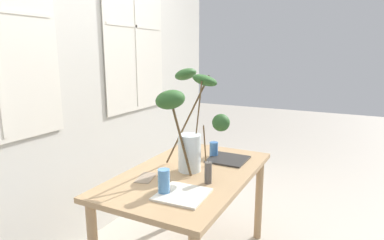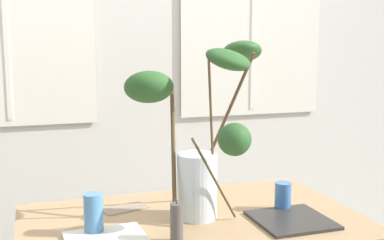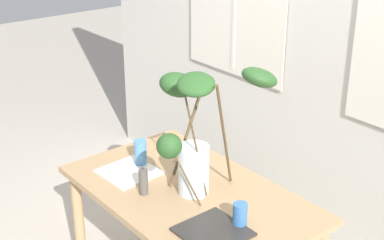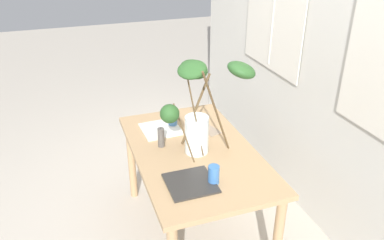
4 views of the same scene
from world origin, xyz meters
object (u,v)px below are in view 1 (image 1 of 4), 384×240
at_px(vase_with_branches, 189,121).
at_px(pillar_candle, 208,173).
at_px(drinking_glass_blue_right, 214,149).
at_px(plate_square_right, 228,159).
at_px(drinking_glass_blue_left, 164,182).
at_px(dining_table, 190,185).
at_px(plate_square_left, 182,194).

height_order(vase_with_branches, pillar_candle, vase_with_branches).
xyz_separation_m(drinking_glass_blue_right, plate_square_right, (-0.03, -0.13, -0.05)).
bearing_deg(drinking_glass_blue_left, dining_table, 5.00).
relative_size(plate_square_left, pillar_candle, 1.84).
relative_size(vase_with_branches, drinking_glass_blue_left, 4.78).
bearing_deg(dining_table, drinking_glass_blue_left, -175.00).
relative_size(dining_table, vase_with_branches, 1.83).
bearing_deg(drinking_glass_blue_right, plate_square_right, -104.12).
height_order(drinking_glass_blue_right, pillar_candle, pillar_candle).
height_order(vase_with_branches, plate_square_right, vase_with_branches).
relative_size(plate_square_left, plate_square_right, 0.98).
bearing_deg(drinking_glass_blue_left, plate_square_left, -72.58).
distance_m(drinking_glass_blue_left, plate_square_left, 0.13).
height_order(dining_table, plate_square_right, plate_square_right).
xyz_separation_m(dining_table, drinking_glass_blue_right, (0.38, -0.01, 0.15)).
distance_m(dining_table, plate_square_right, 0.39).
xyz_separation_m(drinking_glass_blue_left, pillar_candle, (0.26, -0.16, -0.01)).
height_order(vase_with_branches, drinking_glass_blue_right, vase_with_branches).
relative_size(vase_with_branches, plate_square_right, 2.57).
bearing_deg(plate_square_right, pillar_candle, -174.25).
distance_m(dining_table, drinking_glass_blue_right, 0.41).
bearing_deg(vase_with_branches, dining_table, -151.56).
distance_m(vase_with_branches, drinking_glass_blue_right, 0.45).
xyz_separation_m(plate_square_left, pillar_candle, (0.23, -0.06, 0.06)).
bearing_deg(plate_square_left, drinking_glass_blue_right, 9.42).
height_order(drinking_glass_blue_left, plate_square_left, drinking_glass_blue_left).
relative_size(drinking_glass_blue_left, drinking_glass_blue_right, 1.31).
bearing_deg(pillar_candle, plate_square_left, 165.92).
distance_m(dining_table, pillar_candle, 0.28).
bearing_deg(plate_square_right, plate_square_left, 179.20).
distance_m(drinking_glass_blue_right, plate_square_right, 0.14).
height_order(drinking_glass_blue_left, pillar_candle, drinking_glass_blue_left).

